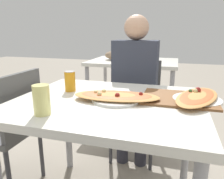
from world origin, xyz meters
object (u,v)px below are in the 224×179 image
Objects in this scene: soda_can at (70,81)px; drink_glass at (42,100)px; pizza_second at (197,97)px; person_seated at (135,81)px; dining_table at (108,114)px; chair_side_left at (10,125)px; chair_far_seated at (136,102)px; pizza_main at (116,97)px.

drink_glass reaches higher than soda_can.
drink_glass is 0.80m from pizza_second.
person_seated is at bearing 130.20° from pizza_second.
dining_table is at bearing 87.31° from person_seated.
chair_side_left is 1.79× the size of pizza_second.
dining_table is 1.19× the size of chair_far_seated.
pizza_main is at bearing -90.91° from chair_side_left.
chair_side_left is 0.66m from drink_glass.
drink_glass is (-0.25, -1.03, 0.32)m from chair_far_seated.
pizza_second is at bearing -85.13° from chair_side_left.
person_seated is 0.96m from drink_glass.
chair_far_seated is at bearing 87.71° from dining_table.
dining_table is 0.72m from chair_side_left.
pizza_main is at bearing 48.20° from drink_glass.
drink_glass is at bearing -81.03° from soda_can.
pizza_main is at bearing -165.15° from pizza_second.
soda_can is 0.75m from pizza_second.
drink_glass is (-0.22, -0.29, 0.15)m from dining_table.
chair_far_seated is at bearing 124.86° from pizza_second.
dining_table is 0.64m from person_seated.
pizza_main is (0.02, -0.63, 0.05)m from person_seated.
chair_side_left is at bearing 147.57° from drink_glass.
chair_far_seated is 1.79× the size of pizza_second.
pizza_second is at bearing 30.73° from drink_glass.
chair_far_seated reaches higher than pizza_second.
dining_table is 2.13× the size of pizza_second.
dining_table is at bearing 52.58° from drink_glass.
pizza_main reaches higher than dining_table.
person_seated is (0.03, 0.64, 0.06)m from dining_table.
soda_can is at bearing 162.86° from pizza_main.
chair_side_left is at bearing -168.09° from soda_can.
pizza_second is at bearing 14.85° from pizza_main.
person_seated reaches higher than chair_far_seated.
person_seated is 9.03× the size of drink_glass.
person_seated is 2.53× the size of pizza_main.
drink_glass is at bearing -122.43° from chair_side_left.
person_seated is (-0.00, -0.11, 0.22)m from chair_far_seated.
dining_table is at bearing -165.45° from pizza_second.
soda_can is 0.92× the size of drink_glass.
soda_can reaches higher than chair_side_left.
soda_can is (-0.31, -0.64, 0.31)m from chair_far_seated.
pizza_main is at bearing 91.41° from person_seated.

